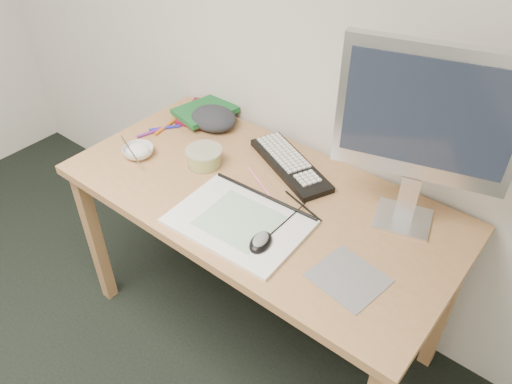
{
  "coord_description": "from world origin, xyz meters",
  "views": [
    {
      "loc": [
        1.11,
        0.38,
        1.85
      ],
      "look_at": [
        0.32,
        1.36,
        0.83
      ],
      "focal_mm": 35.0,
      "sensor_mm": 36.0,
      "label": 1
    }
  ],
  "objects_px": {
    "keyboard": "(290,165)",
    "rice_bowl": "(138,152)",
    "desk": "(259,212)",
    "sketchpad": "(239,222)",
    "monitor": "(427,121)"
  },
  "relations": [
    {
      "from": "sketchpad",
      "to": "desk",
      "type": "bearing_deg",
      "value": 102.35
    },
    {
      "from": "rice_bowl",
      "to": "desk",
      "type": "bearing_deg",
      "value": 11.94
    },
    {
      "from": "monitor",
      "to": "sketchpad",
      "type": "bearing_deg",
      "value": -155.65
    },
    {
      "from": "desk",
      "to": "keyboard",
      "type": "distance_m",
      "value": 0.22
    },
    {
      "from": "sketchpad",
      "to": "monitor",
      "type": "xyz_separation_m",
      "value": [
        0.41,
        0.35,
        0.37
      ]
    },
    {
      "from": "desk",
      "to": "sketchpad",
      "type": "xyz_separation_m",
      "value": [
        0.04,
        -0.16,
        0.09
      ]
    },
    {
      "from": "monitor",
      "to": "rice_bowl",
      "type": "xyz_separation_m",
      "value": [
        -0.96,
        -0.3,
        -0.36
      ]
    },
    {
      "from": "desk",
      "to": "monitor",
      "type": "distance_m",
      "value": 0.67
    },
    {
      "from": "monitor",
      "to": "rice_bowl",
      "type": "relative_size",
      "value": 5.07
    },
    {
      "from": "keyboard",
      "to": "rice_bowl",
      "type": "xyz_separation_m",
      "value": [
        -0.5,
        -0.3,
        0.01
      ]
    },
    {
      "from": "sketchpad",
      "to": "keyboard",
      "type": "bearing_deg",
      "value": 95.36
    },
    {
      "from": "sketchpad",
      "to": "rice_bowl",
      "type": "distance_m",
      "value": 0.55
    },
    {
      "from": "desk",
      "to": "monitor",
      "type": "relative_size",
      "value": 2.33
    },
    {
      "from": "keyboard",
      "to": "monitor",
      "type": "height_order",
      "value": "monitor"
    },
    {
      "from": "desk",
      "to": "keyboard",
      "type": "height_order",
      "value": "keyboard"
    }
  ]
}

